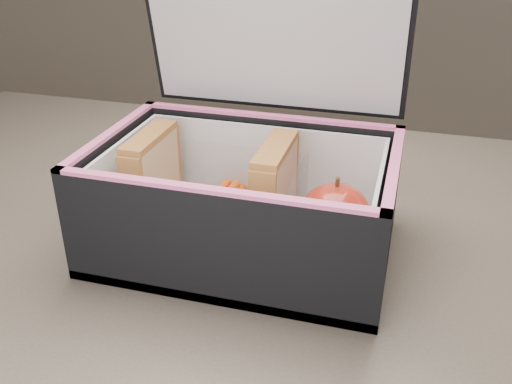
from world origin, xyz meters
TOP-DOWN VIEW (x-y plane):
  - kitchen_table at (0.00, 0.00)m, footprint 1.20×0.80m
  - lunch_bag at (0.02, -0.01)m, footprint 0.30×0.24m
  - plastic_tub at (-0.02, -0.00)m, footprint 0.18×0.13m
  - sandwich_left at (-0.09, -0.00)m, footprint 0.03×0.09m
  - sandwich_right at (0.05, -0.00)m, footprint 0.03×0.09m
  - carrot_sticks at (-0.02, 0.01)m, footprint 0.04×0.14m
  - paper_napkin at (0.11, -0.01)m, footprint 0.08×0.09m
  - red_apple at (0.11, -0.01)m, footprint 0.09×0.09m

SIDE VIEW (x-z plane):
  - kitchen_table at x=0.00m, z-range 0.28..1.03m
  - paper_napkin at x=0.11m, z-range 0.76..0.77m
  - carrot_sticks at x=-0.02m, z-range 0.77..0.80m
  - plastic_tub at x=-0.02m, z-range 0.76..0.84m
  - red_apple at x=0.11m, z-range 0.77..0.84m
  - lunch_bag at x=0.02m, z-range 0.66..0.97m
  - sandwich_left at x=-0.09m, z-range 0.77..0.87m
  - sandwich_right at x=0.05m, z-range 0.77..0.87m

